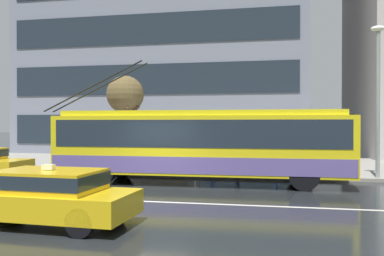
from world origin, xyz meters
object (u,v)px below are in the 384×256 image
object	(u,v)px
trolleybus	(201,143)
pedestrian_walking_past	(278,135)
pedestrian_approaching_curb	(213,150)
taxi_oncoming_near	(45,194)
street_lamp	(378,87)
bus_shelter	(159,129)
street_tree_bare	(125,96)
pedestrian_at_shelter	(236,135)

from	to	relation	value
trolleybus	pedestrian_walking_past	size ratio (longest dim) A/B	5.95
trolleybus	pedestrian_approaching_curb	xyz separation A→B (m)	(-0.00, 3.23, -0.47)
trolleybus	taxi_oncoming_near	world-z (taller)	trolleybus
taxi_oncoming_near	street_lamp	size ratio (longest dim) A/B	0.72
trolleybus	bus_shelter	world-z (taller)	trolleybus
pedestrian_approaching_curb	street_tree_bare	distance (m)	5.78
pedestrian_at_shelter	pedestrian_walking_past	bearing A→B (deg)	37.19
taxi_oncoming_near	pedestrian_at_shelter	size ratio (longest dim) A/B	2.14
pedestrian_at_shelter	street_tree_bare	world-z (taller)	street_tree_bare
trolleybus	pedestrian_at_shelter	distance (m)	2.62
pedestrian_walking_past	street_tree_bare	world-z (taller)	street_tree_bare
trolleybus	street_tree_bare	bearing A→B (deg)	135.69
pedestrian_at_shelter	pedestrian_approaching_curb	size ratio (longest dim) A/B	1.28
trolleybus	pedestrian_walking_past	xyz separation A→B (m)	(2.99, 3.73, 0.24)
taxi_oncoming_near	pedestrian_walking_past	size ratio (longest dim) A/B	2.16
bus_shelter	pedestrian_at_shelter	size ratio (longest dim) A/B	2.08
taxi_oncoming_near	street_tree_bare	distance (m)	12.49
trolleybus	pedestrian_at_shelter	world-z (taller)	trolleybus
pedestrian_at_shelter	street_lamp	size ratio (longest dim) A/B	0.33
bus_shelter	street_tree_bare	bearing A→B (deg)	149.78
bus_shelter	street_lamp	distance (m)	9.87
bus_shelter	street_lamp	world-z (taller)	street_lamp
bus_shelter	pedestrian_approaching_curb	xyz separation A→B (m)	(2.68, -0.26, -0.97)
trolleybus	pedestrian_approaching_curb	size ratio (longest dim) A/B	7.53
taxi_oncoming_near	street_lamp	world-z (taller)	street_lamp
trolleybus	bus_shelter	xyz separation A→B (m)	(-2.68, 3.48, 0.49)
trolleybus	taxi_oncoming_near	bearing A→B (deg)	-108.80
pedestrian_approaching_curb	pedestrian_walking_past	distance (m)	3.12
pedestrian_at_shelter	street_tree_bare	bearing A→B (deg)	158.14
street_tree_bare	street_lamp	bearing A→B (deg)	-13.14
street_lamp	pedestrian_at_shelter	bearing A→B (deg)	176.68
pedestrian_at_shelter	street_lamp	bearing A→B (deg)	-3.32
pedestrian_approaching_curb	street_tree_bare	size ratio (longest dim) A/B	0.34
pedestrian_walking_past	street_lamp	world-z (taller)	street_lamp
pedestrian_approaching_curb	street_tree_bare	xyz separation A→B (m)	(-4.87, 1.53, 2.71)
pedestrian_approaching_curb	pedestrian_at_shelter	bearing A→B (deg)	-37.35
bus_shelter	pedestrian_walking_past	distance (m)	5.68
pedestrian_walking_past	bus_shelter	bearing A→B (deg)	-177.48
trolleybus	pedestrian_approaching_curb	distance (m)	3.26
bus_shelter	pedestrian_walking_past	world-z (taller)	bus_shelter
bus_shelter	street_lamp	bearing A→B (deg)	-8.73
street_lamp	street_tree_bare	bearing A→B (deg)	166.86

